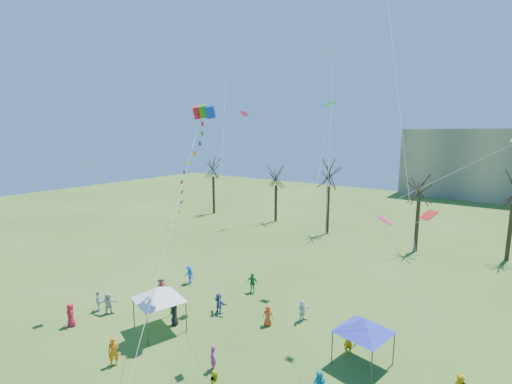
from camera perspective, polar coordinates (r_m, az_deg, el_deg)
The scene contains 6 objects.
bare_tree_row at distance 47.73m, azimuth 25.29°, elevation 0.30°, with size 69.65×8.97×10.99m.
big_box_kite at distance 25.45m, azimuth -10.68°, elevation 1.76°, with size 4.05×6.72×18.02m.
canopy_tent_white at distance 27.50m, azimuth -15.31°, elevation -15.38°, with size 4.17×4.17×3.29m.
canopy_tent_blue at distance 24.09m, azimuth 16.90°, elevation -19.69°, with size 4.02×4.02×3.08m.
festival_crowd at distance 25.84m, azimuth -3.72°, elevation -21.59°, with size 26.65×13.88×1.82m.
small_kites_aloft at distance 25.23m, azimuth 6.75°, elevation 8.89°, with size 27.44×19.21×33.09m.
Camera 1 is at (12.52, -10.54, 14.18)m, focal length 25.00 mm.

